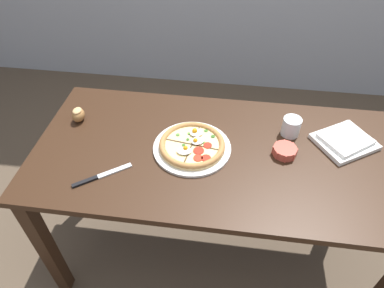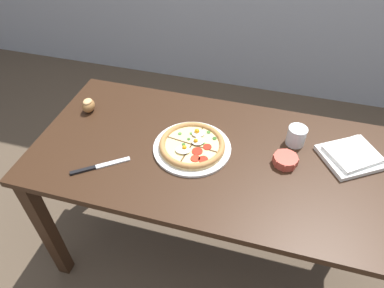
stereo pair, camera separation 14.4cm
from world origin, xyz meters
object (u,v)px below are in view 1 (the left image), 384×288
(dining_table, at_px, (218,168))
(ramekin_bowl, at_px, (285,151))
(knife_main, at_px, (102,176))
(water_glass, at_px, (291,127))
(pizza, at_px, (192,146))
(napkin_folded, at_px, (345,141))
(bread_piece_near, at_px, (78,115))

(dining_table, distance_m, ramekin_bowl, 0.30)
(knife_main, bearing_deg, water_glass, -10.93)
(pizza, distance_m, napkin_folded, 0.66)
(pizza, height_order, ramekin_bowl, pizza)
(bread_piece_near, distance_m, knife_main, 0.39)
(dining_table, height_order, napkin_folded, napkin_folded)
(dining_table, bearing_deg, bread_piece_near, 169.80)
(pizza, height_order, knife_main, pizza)
(pizza, bearing_deg, knife_main, -149.03)
(ramekin_bowl, bearing_deg, pizza, -176.81)
(ramekin_bowl, height_order, water_glass, water_glass)
(bread_piece_near, bearing_deg, knife_main, -56.23)
(dining_table, xyz_separation_m, napkin_folded, (0.53, 0.12, 0.12))
(water_glass, bearing_deg, knife_main, -154.66)
(pizza, relative_size, bread_piece_near, 4.51)
(ramekin_bowl, height_order, bread_piece_near, bread_piece_near)
(bread_piece_near, relative_size, knife_main, 0.36)
(dining_table, distance_m, knife_main, 0.50)
(water_glass, bearing_deg, pizza, -159.55)
(napkin_folded, bearing_deg, water_glass, 171.67)
(dining_table, distance_m, bread_piece_near, 0.69)
(ramekin_bowl, bearing_deg, dining_table, -175.81)
(bread_piece_near, distance_m, water_glass, 0.97)
(knife_main, distance_m, water_glass, 0.83)
(ramekin_bowl, relative_size, water_glass, 1.25)
(dining_table, xyz_separation_m, bread_piece_near, (-0.66, 0.12, 0.14))
(ramekin_bowl, bearing_deg, knife_main, -162.92)
(bread_piece_near, xyz_separation_m, water_glass, (0.97, 0.04, 0.00))
(dining_table, bearing_deg, napkin_folded, 12.76)
(dining_table, relative_size, water_glass, 18.96)
(dining_table, bearing_deg, pizza, -179.19)
(bread_piece_near, bearing_deg, ramekin_bowl, -6.06)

